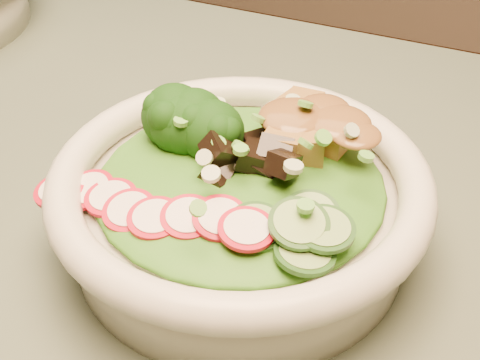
% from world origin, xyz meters
% --- Properties ---
extents(salad_bowl, '(0.23, 0.23, 0.06)m').
position_xyz_m(salad_bowl, '(0.24, 0.06, 0.78)').
color(salad_bowl, silver).
rests_on(salad_bowl, dining_table).
extents(lettuce_bed, '(0.17, 0.17, 0.02)m').
position_xyz_m(lettuce_bed, '(0.24, 0.06, 0.80)').
color(lettuce_bed, '#1D5612').
rests_on(lettuce_bed, salad_bowl).
extents(broccoli_florets, '(0.08, 0.07, 0.04)m').
position_xyz_m(broccoli_florets, '(0.19, 0.09, 0.82)').
color(broccoli_florets, black).
rests_on(broccoli_florets, salad_bowl).
extents(radish_slices, '(0.10, 0.05, 0.02)m').
position_xyz_m(radish_slices, '(0.21, 0.01, 0.81)').
color(radish_slices, '#B30D22').
rests_on(radish_slices, salad_bowl).
extents(cucumber_slices, '(0.07, 0.07, 0.03)m').
position_xyz_m(cucumber_slices, '(0.29, 0.04, 0.81)').
color(cucumber_slices, '#92B564').
rests_on(cucumber_slices, salad_bowl).
extents(mushroom_heap, '(0.07, 0.07, 0.03)m').
position_xyz_m(mushroom_heap, '(0.24, 0.07, 0.81)').
color(mushroom_heap, black).
rests_on(mushroom_heap, salad_bowl).
extents(tofu_cubes, '(0.08, 0.06, 0.03)m').
position_xyz_m(tofu_cubes, '(0.27, 0.11, 0.81)').
color(tofu_cubes, olive).
rests_on(tofu_cubes, salad_bowl).
extents(peanut_sauce, '(0.06, 0.05, 0.01)m').
position_xyz_m(peanut_sauce, '(0.27, 0.11, 0.82)').
color(peanut_sauce, brown).
rests_on(peanut_sauce, tofu_cubes).
extents(scallion_garnish, '(0.16, 0.16, 0.02)m').
position_xyz_m(scallion_garnish, '(0.24, 0.06, 0.82)').
color(scallion_garnish, '#62B13E').
rests_on(scallion_garnish, salad_bowl).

